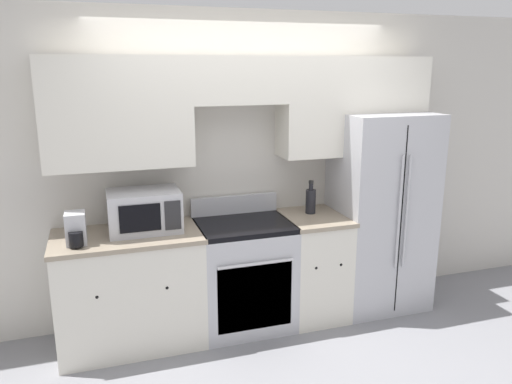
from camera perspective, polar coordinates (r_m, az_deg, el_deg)
The scene contains 9 objects.
ground_plane at distance 4.21m, azimuth 1.36°, elevation -16.51°, with size 12.00×12.00×0.00m, color gray.
wall_back at distance 4.23m, azimuth -1.09°, elevation 5.41°, with size 8.00×0.39×2.60m.
lower_cabinets_left at distance 4.09m, azimuth -14.16°, elevation -10.71°, with size 1.12×0.64×0.91m.
lower_cabinets_right at distance 4.44m, azimuth 6.49°, elevation -8.32°, with size 0.52×0.64×0.91m.
oven_range at distance 4.23m, azimuth -1.39°, elevation -9.33°, with size 0.76×0.65×1.07m.
refrigerator at distance 4.64m, azimuth 13.73°, elevation -2.07°, with size 0.81×0.76×1.76m.
microwave at distance 3.93m, azimuth -12.65°, elevation -2.10°, with size 0.54×0.38×0.32m.
bottle at distance 4.33m, azimuth 6.27°, elevation -0.96°, with size 0.09×0.09×0.29m.
coffee_maker at distance 3.78m, azimuth -19.90°, elevation -4.09°, with size 0.14×0.22×0.23m.
Camera 1 is at (-1.21, -3.41, 2.15)m, focal length 35.00 mm.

